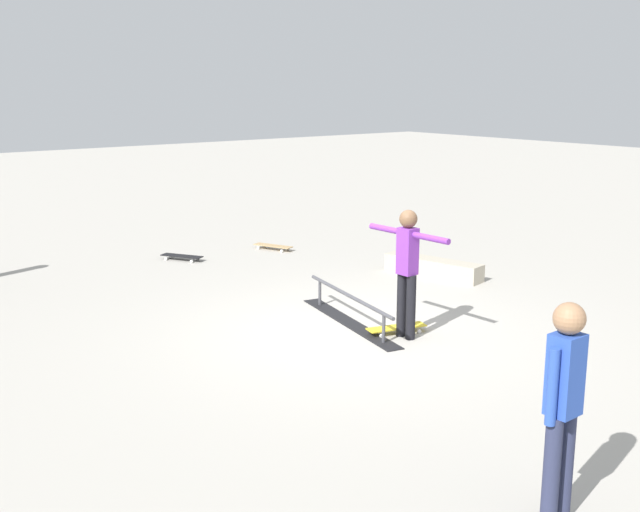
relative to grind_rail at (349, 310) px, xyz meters
The scene contains 8 objects.
ground_plane 0.46m from the grind_rail, 160.65° to the left, with size 60.00×60.00×0.00m, color #ADA89E.
grind_rail is the anchor object (origin of this frame).
skate_ledge 3.00m from the grind_rail, 67.87° to the right, with size 1.74×0.37×0.29m, color #B2A893.
skater_main 1.21m from the grind_rail, 168.68° to the right, with size 1.33×0.23×1.65m.
skateboard_main 0.75m from the grind_rail, 163.62° to the right, with size 0.41×0.82×0.09m.
bystander_blue_shirt 5.07m from the grind_rail, 157.91° to the left, with size 0.23×0.38×1.69m.
loose_skateboard_natural 4.85m from the grind_rail, 22.07° to the right, with size 0.82×0.49×0.09m.
loose_skateboard_black 4.78m from the grind_rail, ahead, with size 0.79×0.58×0.09m.
Camera 1 is at (-7.25, 6.28, 3.19)m, focal length 43.22 mm.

